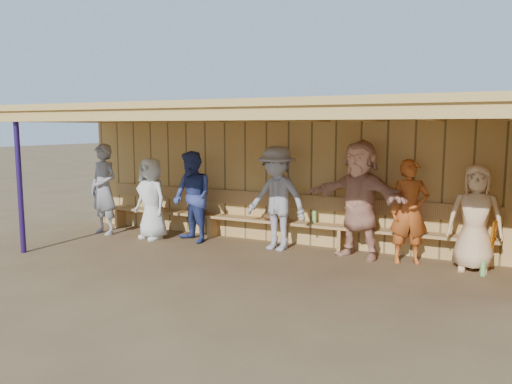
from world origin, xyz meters
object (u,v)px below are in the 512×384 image
player_f (359,199)px  player_h (475,218)px  player_a (104,189)px  bench (274,215)px  player_e (277,198)px  player_b (151,199)px  player_g (409,212)px  player_c (192,197)px

player_f → player_h: bearing=15.6°
player_a → bench: bearing=21.5°
player_e → player_h: (3.18, 0.11, -0.11)m
player_e → player_b: bearing=-163.4°
player_h → bench: size_ratio=0.21×
player_b → player_e: bearing=20.6°
player_e → player_g: player_e is taller
player_b → player_h: bearing=18.5°
player_c → bench: (1.42, 0.56, -0.33)m
player_g → player_e: bearing=161.5°
player_b → player_f: size_ratio=0.80×
player_h → bench: player_h is taller
player_f → bench: size_ratio=0.26×
player_a → bench: size_ratio=0.24×
player_a → player_g: (5.87, 0.43, -0.08)m
player_b → player_g: (4.73, 0.38, 0.04)m
player_a → player_b: 1.14m
player_e → player_g: (2.22, 0.12, -0.08)m
player_f → player_c: bearing=-159.6°
player_f → player_g: player_f is taller
player_b → player_f: 3.95m
player_a → player_f: size_ratio=0.93×
player_b → player_e: size_ratio=0.86×
player_b → player_f: (3.93, 0.38, 0.19)m
player_e → player_f: bearing=15.4°
player_b → bench: player_b is taller
player_b → player_g: player_g is taller
player_c → bench: bearing=46.3°
player_b → player_c: bearing=22.9°
player_c → player_h: player_c is taller
player_e → player_f: (1.42, 0.12, 0.06)m
player_g → player_f: bearing=158.5°
player_c → bench: player_c is taller
player_a → bench: player_a is taller
player_g → player_h: bearing=-21.6°
player_h → bench: bearing=173.1°
player_g → bench: bearing=151.4°
player_a → player_g: player_a is taller
player_a → bench: (3.41, 0.73, -0.38)m
player_e → bench: bearing=129.7°
player_h → player_g: bearing=178.1°
player_g → bench: (-2.46, 0.31, -0.30)m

